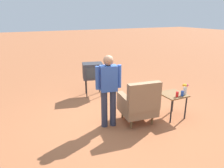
{
  "coord_description": "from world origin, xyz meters",
  "views": [
    {
      "loc": [
        2.2,
        3.97,
        2.44
      ],
      "look_at": [
        -0.13,
        -0.84,
        0.65
      ],
      "focal_mm": 33.45,
      "sensor_mm": 36.0,
      "label": 1
    }
  ],
  "objects": [
    {
      "name": "armchair",
      "position": [
        -0.28,
        0.29,
        0.5
      ],
      "size": [
        0.86,
        0.87,
        1.06
      ],
      "color": "brown",
      "rests_on": "ground"
    },
    {
      "name": "flower_vase",
      "position": [
        -1.4,
        0.53,
        0.76
      ],
      "size": [
        0.14,
        0.1,
        0.27
      ],
      "color": "silver",
      "rests_on": "side_table"
    },
    {
      "name": "tv_on_stand",
      "position": [
        0.03,
        -1.86,
        0.78
      ],
      "size": [
        0.69,
        0.58,
        1.03
      ],
      "color": "black",
      "rests_on": "ground"
    },
    {
      "name": "soda_can_red",
      "position": [
        -1.13,
        0.57,
        0.68
      ],
      "size": [
        0.07,
        0.07,
        0.12
      ],
      "primitive_type": "cylinder",
      "color": "red",
      "rests_on": "side_table"
    },
    {
      "name": "person_standing",
      "position": [
        0.41,
        0.1,
        0.94
      ],
      "size": [
        0.56,
        0.28,
        1.64
      ],
      "color": "#2D3347",
      "rests_on": "ground"
    },
    {
      "name": "side_table",
      "position": [
        -1.18,
        0.39,
        0.53
      ],
      "size": [
        0.56,
        0.56,
        0.62
      ],
      "color": "black",
      "rests_on": "ground"
    },
    {
      "name": "soda_can_blue",
      "position": [
        -1.28,
        0.58,
        0.68
      ],
      "size": [
        0.07,
        0.07,
        0.12
      ],
      "primitive_type": "cylinder",
      "color": "blue",
      "rests_on": "side_table"
    },
    {
      "name": "ground_plane",
      "position": [
        0.0,
        0.0,
        0.0
      ],
      "size": [
        60.0,
        60.0,
        0.0
      ],
      "primitive_type": "plane",
      "color": "#A05B38"
    }
  ]
}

